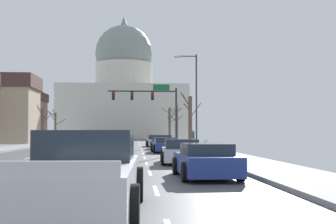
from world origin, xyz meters
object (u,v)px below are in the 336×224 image
(sedan_near_00, at_px, (155,141))
(sedan_near_01, at_px, (162,142))
(street_lamp_right, at_px, (194,93))
(sedan_near_04, at_px, (181,152))
(sedan_near_05, at_px, (206,161))
(pedestrian_00, at_px, (193,137))
(signal_gantry, at_px, (152,101))
(sedan_oncoming_00, at_px, (96,140))
(sedan_near_03, at_px, (114,148))
(sedan_oncoming_01, at_px, (83,138))
(pickup_truck_near_06, at_px, (82,176))
(sedan_near_02, at_px, (165,145))
(bicycle_parked, at_px, (206,147))

(sedan_near_00, relative_size, sedan_near_01, 0.99)
(street_lamp_right, bearing_deg, sedan_near_04, -99.65)
(sedan_near_04, xyz_separation_m, sedan_near_05, (0.15, -7.20, 0.00))
(sedan_near_04, relative_size, pedestrian_00, 2.82)
(signal_gantry, distance_m, street_lamp_right, 13.25)
(sedan_oncoming_00, bearing_deg, sedan_near_05, -79.77)
(sedan_near_04, bearing_deg, sedan_near_03, 120.34)
(sedan_oncoming_01, bearing_deg, signal_gantry, -61.57)
(street_lamp_right, relative_size, sedan_oncoming_00, 1.90)
(pickup_truck_near_06, distance_m, pedestrian_00, 37.98)
(sedan_near_02, bearing_deg, bicycle_parked, -41.64)
(street_lamp_right, distance_m, sedan_near_00, 11.10)
(pickup_truck_near_06, xyz_separation_m, sedan_oncoming_00, (-3.81, 47.07, -0.17))
(sedan_near_01, distance_m, sedan_oncoming_01, 29.89)
(sedan_oncoming_01, bearing_deg, sedan_near_04, -77.70)
(pickup_truck_near_06, relative_size, sedan_oncoming_01, 1.36)
(sedan_oncoming_01, relative_size, bicycle_parked, 2.40)
(sedan_oncoming_01, height_order, pedestrian_00, pedestrian_00)
(sedan_near_01, distance_m, sedan_oncoming_00, 15.86)
(sedan_near_03, height_order, sedan_near_04, sedan_near_04)
(bicycle_parked, bearing_deg, signal_gantry, 99.45)
(sedan_near_00, height_order, sedan_near_01, sedan_near_01)
(sedan_near_02, distance_m, sedan_oncoming_01, 36.44)
(street_lamp_right, bearing_deg, sedan_near_01, 130.83)
(pickup_truck_near_06, height_order, bicycle_parked, pickup_truck_near_06)
(street_lamp_right, xyz_separation_m, sedan_near_03, (-6.36, -9.89, -4.35))
(sedan_near_03, distance_m, pedestrian_00, 18.70)
(street_lamp_right, distance_m, sedan_near_01, 5.85)
(sedan_oncoming_01, bearing_deg, street_lamp_right, -67.26)
(sedan_near_00, distance_m, sedan_near_04, 25.89)
(sedan_near_00, distance_m, pedestrian_00, 4.49)
(sedan_near_04, bearing_deg, sedan_near_05, -88.78)
(pickup_truck_near_06, bearing_deg, bicycle_parked, 75.50)
(sedan_near_04, height_order, bicycle_parked, sedan_near_04)
(sedan_near_02, distance_m, sedan_near_04, 12.12)
(sedan_near_01, height_order, sedan_near_05, sedan_near_01)
(sedan_oncoming_01, bearing_deg, bicycle_parked, -70.80)
(pickup_truck_near_06, relative_size, pedestrian_00, 3.48)
(sedan_near_03, bearing_deg, sedan_oncoming_00, 97.41)
(sedan_near_04, distance_m, sedan_near_05, 7.20)
(signal_gantry, height_order, sedan_near_02, signal_gantry)
(sedan_near_00, xyz_separation_m, sedan_near_03, (-3.49, -19.70, -0.02))
(street_lamp_right, distance_m, sedan_near_02, 6.50)
(sedan_oncoming_00, height_order, sedan_oncoming_01, sedan_oncoming_01)
(sedan_near_04, xyz_separation_m, sedan_oncoming_00, (-7.13, 33.16, -0.00))
(street_lamp_right, bearing_deg, pickup_truck_near_06, -101.41)
(sedan_oncoming_00, height_order, pedestrian_00, pedestrian_00)
(sedan_oncoming_00, bearing_deg, signal_gantry, -32.25)
(street_lamp_right, distance_m, bicycle_parked, 7.80)
(signal_gantry, bearing_deg, sedan_near_04, -89.14)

